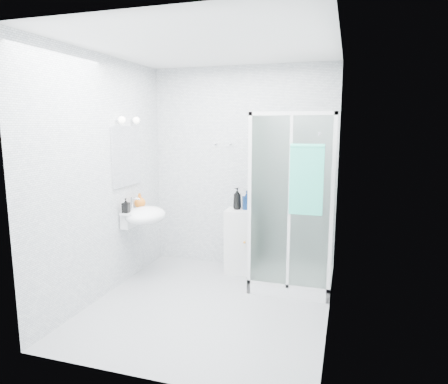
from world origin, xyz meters
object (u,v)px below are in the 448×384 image
(hand_towel, at_px, (306,178))
(shampoo_bottle_a, at_px, (237,198))
(shampoo_bottle_b, at_px, (247,200))
(soap_dispenser_orange, at_px, (140,201))
(storage_cabinet, at_px, (240,241))
(soap_dispenser_black, at_px, (126,205))
(wall_basin, at_px, (144,216))
(shower_enclosure, at_px, (286,249))

(hand_towel, relative_size, shampoo_bottle_a, 2.64)
(hand_towel, xyz_separation_m, shampoo_bottle_b, (-0.80, 0.72, -0.40))
(hand_towel, xyz_separation_m, soap_dispenser_orange, (-2.01, 0.20, -0.38))
(hand_towel, bearing_deg, storage_cabinet, 142.39)
(storage_cabinet, relative_size, soap_dispenser_black, 4.77)
(wall_basin, bearing_deg, soap_dispenser_orange, 134.13)
(hand_towel, bearing_deg, shampoo_bottle_b, 137.93)
(wall_basin, height_order, soap_dispenser_black, soap_dispenser_black)
(storage_cabinet, relative_size, soap_dispenser_orange, 4.53)
(storage_cabinet, xyz_separation_m, soap_dispenser_black, (-1.15, -0.77, 0.54))
(wall_basin, relative_size, hand_towel, 0.78)
(storage_cabinet, xyz_separation_m, shampoo_bottle_b, (0.08, 0.05, 0.53))
(storage_cabinet, height_order, shampoo_bottle_a, shampoo_bottle_a)
(shampoo_bottle_b, xyz_separation_m, soap_dispenser_orange, (-1.22, -0.52, 0.02))
(hand_towel, distance_m, soap_dispenser_orange, 2.06)
(storage_cabinet, distance_m, soap_dispenser_black, 1.49)
(shampoo_bottle_b, bearing_deg, soap_dispenser_orange, -156.73)
(shampoo_bottle_a, relative_size, soap_dispenser_black, 1.60)
(shampoo_bottle_a, height_order, soap_dispenser_black, shampoo_bottle_a)
(shower_enclosure, relative_size, hand_towel, 2.77)
(wall_basin, distance_m, soap_dispenser_orange, 0.22)
(shampoo_bottle_a, bearing_deg, soap_dispenser_black, -144.66)
(shampoo_bottle_a, bearing_deg, storage_cabinet, -22.24)
(hand_towel, height_order, soap_dispenser_black, hand_towel)
(shampoo_bottle_a, xyz_separation_m, soap_dispenser_orange, (-1.10, -0.49, 0.00))
(wall_basin, relative_size, shampoo_bottle_a, 2.05)
(wall_basin, distance_m, shampoo_bottle_a, 1.17)
(shampoo_bottle_b, bearing_deg, soap_dispenser_black, -146.34)
(shampoo_bottle_b, height_order, soap_dispenser_orange, shampoo_bottle_b)
(wall_basin, xyz_separation_m, hand_towel, (1.91, -0.09, 0.54))
(shower_enclosure, bearing_deg, hand_towel, -58.06)
(storage_cabinet, height_order, hand_towel, hand_towel)
(shower_enclosure, xyz_separation_m, soap_dispenser_orange, (-1.76, -0.20, 0.50))
(shower_enclosure, height_order, wall_basin, shower_enclosure)
(storage_cabinet, relative_size, hand_towel, 1.13)
(storage_cabinet, height_order, soap_dispenser_black, soap_dispenser_black)
(shower_enclosure, height_order, shampoo_bottle_a, shower_enclosure)
(hand_towel, distance_m, shampoo_bottle_b, 1.15)
(storage_cabinet, bearing_deg, wall_basin, -153.15)
(shower_enclosure, distance_m, soap_dispenser_orange, 1.85)
(shower_enclosure, height_order, shampoo_bottle_b, shower_enclosure)
(shampoo_bottle_b, distance_m, soap_dispenser_orange, 1.32)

